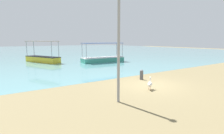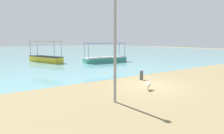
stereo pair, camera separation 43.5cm
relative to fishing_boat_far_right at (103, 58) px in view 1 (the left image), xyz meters
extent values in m
plane|color=olive|center=(-3.86, -13.12, -0.53)|extent=(120.00, 120.00, 0.00)
cube|color=#5F959A|center=(-3.86, 34.88, -0.53)|extent=(110.00, 90.00, 0.00)
cube|color=teal|center=(0.00, 0.00, -0.18)|extent=(6.27, 2.22, 0.69)
cube|color=silver|center=(0.00, 0.00, 0.12)|extent=(6.31, 2.27, 0.08)
cylinder|color=#99999E|center=(-2.88, -0.60, 1.16)|extent=(0.08, 0.08, 1.99)
cylinder|color=#99999E|center=(-2.77, 0.98, 1.16)|extent=(0.08, 0.08, 1.99)
cylinder|color=#99999E|center=(2.77, -0.98, 1.16)|extent=(0.08, 0.08, 1.99)
cylinder|color=#99999E|center=(2.88, 0.60, 1.16)|extent=(0.08, 0.08, 1.99)
cube|color=navy|center=(0.00, 0.00, 2.17)|extent=(6.07, 2.31, 0.05)
cube|color=gold|center=(-7.32, 4.53, -0.11)|extent=(3.78, 6.01, 0.84)
cube|color=black|center=(-7.32, 4.53, 0.27)|extent=(3.83, 6.06, 0.08)
cylinder|color=#99999E|center=(-8.99, 6.77, 1.36)|extent=(0.08, 0.08, 2.11)
cylinder|color=#99999E|center=(-7.93, 7.26, 1.36)|extent=(0.08, 0.08, 2.11)
cylinder|color=#99999E|center=(-6.70, 1.80, 1.36)|extent=(0.08, 0.08, 2.11)
cylinder|color=#99999E|center=(-5.64, 2.29, 1.36)|extent=(0.08, 0.08, 2.11)
cube|color=#8D6F4C|center=(-7.32, 4.53, 2.44)|extent=(3.79, 5.87, 0.05)
cylinder|color=#E0997A|center=(-4.88, -13.98, -0.42)|extent=(0.03, 0.03, 0.22)
cylinder|color=#E0997A|center=(-4.82, -14.06, -0.42)|extent=(0.03, 0.03, 0.22)
ellipsoid|color=white|center=(-4.83, -14.00, -0.18)|extent=(0.62, 0.55, 0.32)
ellipsoid|color=white|center=(-5.03, -14.14, -0.16)|extent=(0.20, 0.19, 0.10)
cylinder|color=white|center=(-4.70, -13.91, 0.05)|extent=(0.07, 0.07, 0.26)
sphere|color=white|center=(-4.70, -13.91, 0.21)|extent=(0.11, 0.11, 0.11)
cone|color=#E5933F|center=(-4.57, -13.81, 0.20)|extent=(0.28, 0.22, 0.06)
cylinder|color=gray|center=(-7.78, -14.69, 2.14)|extent=(0.14, 0.14, 5.34)
cylinder|color=#47474C|center=(-3.26, -11.56, -0.22)|extent=(0.27, 0.27, 0.63)
sphere|color=#4C4C51|center=(-3.26, -11.56, 0.13)|extent=(0.28, 0.28, 0.28)
camera|label=1|loc=(-12.79, -21.63, 2.59)|focal=28.00mm
camera|label=2|loc=(-12.42, -21.87, 2.59)|focal=28.00mm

